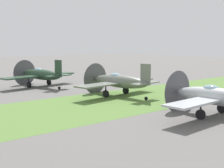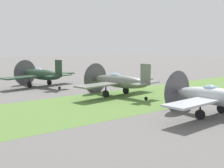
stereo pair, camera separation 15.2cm
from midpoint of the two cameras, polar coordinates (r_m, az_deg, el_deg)
name	(u,v)px [view 2 (the right image)]	position (r m, az deg, el deg)	size (l,w,h in m)	color
ground_plane	(70,87)	(40.71, -7.30, -0.56)	(160.00, 160.00, 0.00)	#605E5B
grass_verge	(129,99)	(32.06, 3.13, -2.71)	(120.00, 11.00, 0.01)	#567A38
airplane_lead	(41,75)	(41.68, -12.29, 1.64)	(10.37, 8.26, 3.67)	#233D28
airplane_wingman	(119,81)	(33.80, 1.33, 0.48)	(10.46, 8.31, 3.71)	slate
airplane_trail	(216,97)	(25.68, 18.05, -2.13)	(10.49, 8.29, 3.73)	#B2B7BC
ground_crew_chief	(56,72)	(51.10, -9.66, 2.07)	(0.38, 0.63, 1.73)	#2D3342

